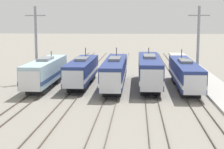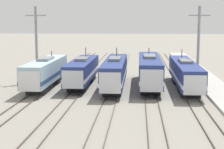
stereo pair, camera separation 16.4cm
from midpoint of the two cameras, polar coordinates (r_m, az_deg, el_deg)
The scene contains 13 objects.
ground_plane at distance 43.98m, azimuth -0.09°, elevation -3.82°, with size 400.00×400.00×0.00m, color gray.
rail_pair_far_left at distance 45.63m, azimuth -12.10°, elevation -3.46°, with size 1.50×120.00×0.15m.
rail_pair_center_left at distance 44.55m, azimuth -6.21°, elevation -3.61°, with size 1.51×120.00×0.15m.
rail_pair_center at distance 43.96m, azimuth -0.09°, elevation -3.72°, with size 1.51×120.00×0.15m.
rail_pair_center_right at distance 43.88m, azimuth 6.12°, elevation -3.79°, with size 1.51×120.00×0.15m.
rail_pair_far_right at distance 44.31m, azimuth 12.29°, elevation -3.82°, with size 1.50×120.00×0.15m.
locomotive_far_left at distance 51.81m, azimuth -10.07°, elevation 0.31°, with size 2.88×16.13×4.70m.
locomotive_center_left at distance 53.00m, azimuth -4.51°, elevation 0.49°, with size 2.93×16.19×5.10m.
locomotive_center at distance 50.84m, azimuth 0.51°, elevation 0.31°, with size 2.76×18.19×5.20m.
locomotive_center_right at distance 52.10m, azimuth 5.83°, elevation 0.59°, with size 2.97×18.37×5.12m.
locomotive_far_right at distance 51.14m, azimuth 11.20°, elevation 0.07°, with size 2.79×18.82×4.99m.
catenary_tower_left at distance 57.26m, azimuth -11.37°, elevation 4.73°, with size 3.10×0.39×11.22m.
catenary_tower_right at distance 55.89m, azimuth 13.12°, elevation 4.58°, with size 3.10×0.39×11.22m.
Camera 2 is at (3.21, -42.86, 9.33)m, focal length 60.00 mm.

